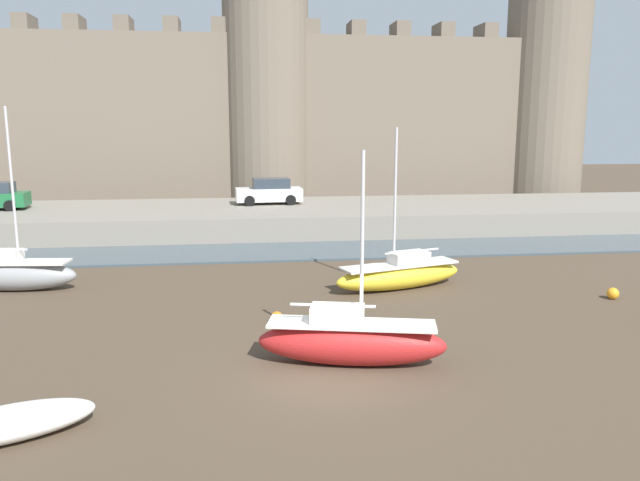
{
  "coord_description": "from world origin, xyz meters",
  "views": [
    {
      "loc": [
        -2.06,
        -14.89,
        6.3
      ],
      "look_at": [
        0.5,
        5.36,
        2.5
      ],
      "focal_mm": 35.0,
      "sensor_mm": 36.0,
      "label": 1
    }
  ],
  "objects_px": {
    "sailboat_near_channel_left": "(351,340)",
    "mooring_buoy_off_centre": "(613,293)",
    "rowboat_foreground_right": "(6,423)",
    "sailboat_foreground_left": "(400,274)",
    "car_quay_west": "(269,192)",
    "mooring_buoy_near_channel": "(277,317)",
    "sailboat_midflat_centre": "(13,273)"
  },
  "relations": [
    {
      "from": "mooring_buoy_near_channel",
      "to": "rowboat_foreground_right",
      "type": "bearing_deg",
      "value": -130.75
    },
    {
      "from": "sailboat_midflat_centre",
      "to": "mooring_buoy_near_channel",
      "type": "distance_m",
      "value": 11.19
    },
    {
      "from": "sailboat_near_channel_left",
      "to": "sailboat_midflat_centre",
      "type": "height_order",
      "value": "sailboat_midflat_centre"
    },
    {
      "from": "rowboat_foreground_right",
      "to": "mooring_buoy_near_channel",
      "type": "relative_size",
      "value": 9.24
    },
    {
      "from": "mooring_buoy_off_centre",
      "to": "mooring_buoy_near_channel",
      "type": "distance_m",
      "value": 12.46
    },
    {
      "from": "sailboat_foreground_left",
      "to": "car_quay_west",
      "type": "relative_size",
      "value": 1.48
    },
    {
      "from": "sailboat_near_channel_left",
      "to": "mooring_buoy_off_centre",
      "type": "height_order",
      "value": "sailboat_near_channel_left"
    },
    {
      "from": "rowboat_foreground_right",
      "to": "sailboat_near_channel_left",
      "type": "bearing_deg",
      "value": 22.07
    },
    {
      "from": "sailboat_near_channel_left",
      "to": "mooring_buoy_off_centre",
      "type": "relative_size",
      "value": 13.17
    },
    {
      "from": "mooring_buoy_near_channel",
      "to": "sailboat_near_channel_left",
      "type": "bearing_deg",
      "value": -64.86
    },
    {
      "from": "car_quay_west",
      "to": "mooring_buoy_near_channel",
      "type": "bearing_deg",
      "value": -92.05
    },
    {
      "from": "rowboat_foreground_right",
      "to": "car_quay_west",
      "type": "xyz_separation_m",
      "value": [
        6.59,
        26.67,
        1.82
      ]
    },
    {
      "from": "rowboat_foreground_right",
      "to": "sailboat_near_channel_left",
      "type": "distance_m",
      "value": 8.24
    },
    {
      "from": "mooring_buoy_near_channel",
      "to": "car_quay_west",
      "type": "height_order",
      "value": "car_quay_west"
    },
    {
      "from": "sailboat_near_channel_left",
      "to": "sailboat_midflat_centre",
      "type": "bearing_deg",
      "value": 141.88
    },
    {
      "from": "sailboat_midflat_centre",
      "to": "mooring_buoy_off_centre",
      "type": "height_order",
      "value": "sailboat_midflat_centre"
    },
    {
      "from": "sailboat_near_channel_left",
      "to": "mooring_buoy_off_centre",
      "type": "xyz_separation_m",
      "value": [
        10.64,
        5.03,
        -0.46
      ]
    },
    {
      "from": "mooring_buoy_off_centre",
      "to": "car_quay_west",
      "type": "relative_size",
      "value": 0.1
    },
    {
      "from": "sailboat_near_channel_left",
      "to": "sailboat_foreground_left",
      "type": "bearing_deg",
      "value": 66.39
    },
    {
      "from": "sailboat_midflat_centre",
      "to": "car_quay_west",
      "type": "xyz_separation_m",
      "value": [
        10.53,
        14.49,
        1.48
      ]
    },
    {
      "from": "sailboat_near_channel_left",
      "to": "mooring_buoy_near_channel",
      "type": "height_order",
      "value": "sailboat_near_channel_left"
    },
    {
      "from": "mooring_buoy_off_centre",
      "to": "sailboat_near_channel_left",
      "type": "bearing_deg",
      "value": -154.71
    },
    {
      "from": "sailboat_near_channel_left",
      "to": "mooring_buoy_off_centre",
      "type": "bearing_deg",
      "value": 25.29
    },
    {
      "from": "rowboat_foreground_right",
      "to": "mooring_buoy_near_channel",
      "type": "height_order",
      "value": "rowboat_foreground_right"
    },
    {
      "from": "sailboat_near_channel_left",
      "to": "rowboat_foreground_right",
      "type": "bearing_deg",
      "value": -157.93
    },
    {
      "from": "sailboat_near_channel_left",
      "to": "car_quay_west",
      "type": "height_order",
      "value": "sailboat_near_channel_left"
    },
    {
      "from": "mooring_buoy_off_centre",
      "to": "rowboat_foreground_right",
      "type": "bearing_deg",
      "value": -156.03
    },
    {
      "from": "mooring_buoy_off_centre",
      "to": "car_quay_west",
      "type": "distance_m",
      "value": 22.0
    },
    {
      "from": "sailboat_near_channel_left",
      "to": "car_quay_west",
      "type": "distance_m",
      "value": 23.64
    },
    {
      "from": "sailboat_midflat_centre",
      "to": "mooring_buoy_off_centre",
      "type": "distance_m",
      "value": 22.58
    },
    {
      "from": "sailboat_foreground_left",
      "to": "mooring_buoy_near_channel",
      "type": "xyz_separation_m",
      "value": [
        -5.02,
        -3.75,
        -0.39
      ]
    },
    {
      "from": "mooring_buoy_off_centre",
      "to": "sailboat_foreground_left",
      "type": "bearing_deg",
      "value": 161.62
    }
  ]
}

